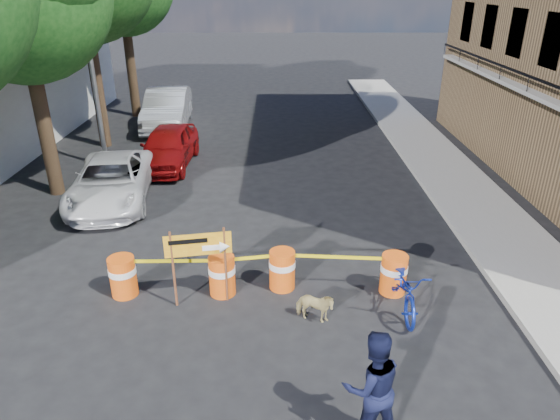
{
  "coord_description": "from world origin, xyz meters",
  "views": [
    {
      "loc": [
        0.23,
        -7.79,
        6.22
      ],
      "look_at": [
        0.3,
        2.83,
        1.3
      ],
      "focal_mm": 32.0,
      "sensor_mm": 36.0,
      "label": 1
    }
  ],
  "objects_px": {
    "detour_sign": "(207,250)",
    "bicycle": "(407,266)",
    "barrel_mid_right": "(282,269)",
    "barrel_far_right": "(394,273)",
    "sedan_silver": "(167,108)",
    "pedestrian": "(372,386)",
    "dog": "(315,307)",
    "barrel_mid_left": "(222,275)",
    "barrel_far_left": "(123,276)",
    "suv_white": "(111,181)",
    "sedan_red": "(168,146)"
  },
  "relations": [
    {
      "from": "detour_sign",
      "to": "bicycle",
      "type": "bearing_deg",
      "value": -13.14
    },
    {
      "from": "barrel_mid_right",
      "to": "barrel_far_right",
      "type": "bearing_deg",
      "value": -4.51
    },
    {
      "from": "barrel_far_right",
      "to": "sedan_silver",
      "type": "distance_m",
      "value": 15.5
    },
    {
      "from": "barrel_mid_right",
      "to": "pedestrian",
      "type": "height_order",
      "value": "pedestrian"
    },
    {
      "from": "barrel_far_right",
      "to": "dog",
      "type": "xyz_separation_m",
      "value": [
        -1.77,
        -1.02,
        -0.13
      ]
    },
    {
      "from": "barrel_mid_left",
      "to": "barrel_mid_right",
      "type": "bearing_deg",
      "value": 9.69
    },
    {
      "from": "barrel_mid_left",
      "to": "barrel_mid_right",
      "type": "distance_m",
      "value": 1.31
    },
    {
      "from": "detour_sign",
      "to": "pedestrian",
      "type": "height_order",
      "value": "pedestrian"
    },
    {
      "from": "detour_sign",
      "to": "barrel_mid_left",
      "type": "bearing_deg",
      "value": 44.07
    },
    {
      "from": "pedestrian",
      "to": "bicycle",
      "type": "height_order",
      "value": "bicycle"
    },
    {
      "from": "barrel_far_right",
      "to": "pedestrian",
      "type": "distance_m",
      "value": 3.94
    },
    {
      "from": "detour_sign",
      "to": "dog",
      "type": "distance_m",
      "value": 2.44
    },
    {
      "from": "barrel_far_left",
      "to": "bicycle",
      "type": "bearing_deg",
      "value": -5.17
    },
    {
      "from": "barrel_mid_left",
      "to": "dog",
      "type": "xyz_separation_m",
      "value": [
        1.92,
        -0.99,
        -0.13
      ]
    },
    {
      "from": "barrel_far_left",
      "to": "barrel_far_right",
      "type": "xyz_separation_m",
      "value": [
        5.81,
        0.06,
        0.0
      ]
    },
    {
      "from": "detour_sign",
      "to": "suv_white",
      "type": "relative_size",
      "value": 0.36
    },
    {
      "from": "barrel_mid_left",
      "to": "bicycle",
      "type": "height_order",
      "value": "bicycle"
    },
    {
      "from": "barrel_far_left",
      "to": "pedestrian",
      "type": "height_order",
      "value": "pedestrian"
    },
    {
      "from": "barrel_mid_right",
      "to": "detour_sign",
      "type": "relative_size",
      "value": 0.52
    },
    {
      "from": "bicycle",
      "to": "suv_white",
      "type": "bearing_deg",
      "value": 144.62
    },
    {
      "from": "barrel_far_left",
      "to": "dog",
      "type": "bearing_deg",
      "value": -13.46
    },
    {
      "from": "detour_sign",
      "to": "bicycle",
      "type": "relative_size",
      "value": 0.86
    },
    {
      "from": "barrel_far_right",
      "to": "detour_sign",
      "type": "relative_size",
      "value": 0.52
    },
    {
      "from": "pedestrian",
      "to": "dog",
      "type": "height_order",
      "value": "pedestrian"
    },
    {
      "from": "barrel_mid_right",
      "to": "detour_sign",
      "type": "distance_m",
      "value": 1.81
    },
    {
      "from": "barrel_mid_right",
      "to": "sedan_red",
      "type": "relative_size",
      "value": 0.21
    },
    {
      "from": "bicycle",
      "to": "sedan_red",
      "type": "height_order",
      "value": "bicycle"
    },
    {
      "from": "barrel_far_right",
      "to": "dog",
      "type": "distance_m",
      "value": 2.05
    },
    {
      "from": "pedestrian",
      "to": "suv_white",
      "type": "height_order",
      "value": "pedestrian"
    },
    {
      "from": "suv_white",
      "to": "dog",
      "type": "bearing_deg",
      "value": -53.25
    },
    {
      "from": "barrel_far_left",
      "to": "dog",
      "type": "relative_size",
      "value": 1.12
    },
    {
      "from": "bicycle",
      "to": "detour_sign",
      "type": "bearing_deg",
      "value": 177.45
    },
    {
      "from": "barrel_far_right",
      "to": "dog",
      "type": "bearing_deg",
      "value": -149.98
    },
    {
      "from": "barrel_mid_left",
      "to": "sedan_silver",
      "type": "xyz_separation_m",
      "value": [
        -3.83,
        13.58,
        0.38
      ]
    },
    {
      "from": "barrel_mid_left",
      "to": "pedestrian",
      "type": "bearing_deg",
      "value": -55.63
    },
    {
      "from": "barrel_far_left",
      "to": "barrel_mid_left",
      "type": "relative_size",
      "value": 1.0
    },
    {
      "from": "barrel_mid_right",
      "to": "pedestrian",
      "type": "xyz_separation_m",
      "value": [
        1.24,
        -3.93,
        0.45
      ]
    },
    {
      "from": "barrel_mid_right",
      "to": "barrel_far_right",
      "type": "height_order",
      "value": "same"
    },
    {
      "from": "suv_white",
      "to": "sedan_silver",
      "type": "relative_size",
      "value": 0.92
    },
    {
      "from": "suv_white",
      "to": "bicycle",
      "type": "bearing_deg",
      "value": -43.25
    },
    {
      "from": "suv_white",
      "to": "sedan_red",
      "type": "bearing_deg",
      "value": 64.46
    },
    {
      "from": "bicycle",
      "to": "dog",
      "type": "relative_size",
      "value": 2.53
    },
    {
      "from": "suv_white",
      "to": "barrel_far_right",
      "type": "bearing_deg",
      "value": -40.52
    },
    {
      "from": "barrel_mid_right",
      "to": "suv_white",
      "type": "distance_m",
      "value": 7.02
    },
    {
      "from": "barrel_far_left",
      "to": "suv_white",
      "type": "distance_m",
      "value": 5.33
    },
    {
      "from": "pedestrian",
      "to": "suv_white",
      "type": "relative_size",
      "value": 0.38
    },
    {
      "from": "barrel_far_right",
      "to": "sedan_red",
      "type": "height_order",
      "value": "sedan_red"
    },
    {
      "from": "barrel_mid_right",
      "to": "pedestrian",
      "type": "distance_m",
      "value": 4.15
    },
    {
      "from": "barrel_mid_right",
      "to": "sedan_silver",
      "type": "xyz_separation_m",
      "value": [
        -5.12,
        13.36,
        0.38
      ]
    },
    {
      "from": "sedan_silver",
      "to": "barrel_mid_left",
      "type": "bearing_deg",
      "value": -78.3
    }
  ]
}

